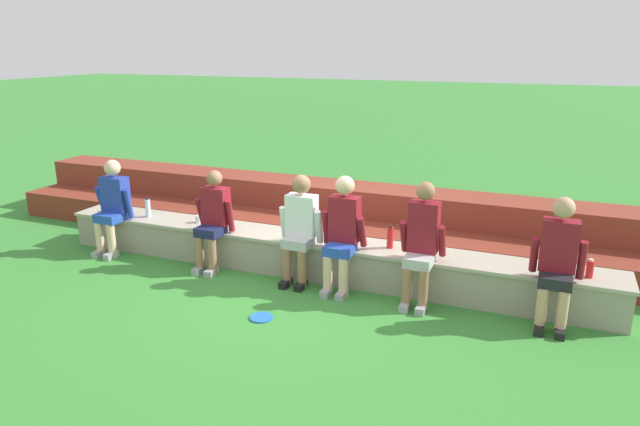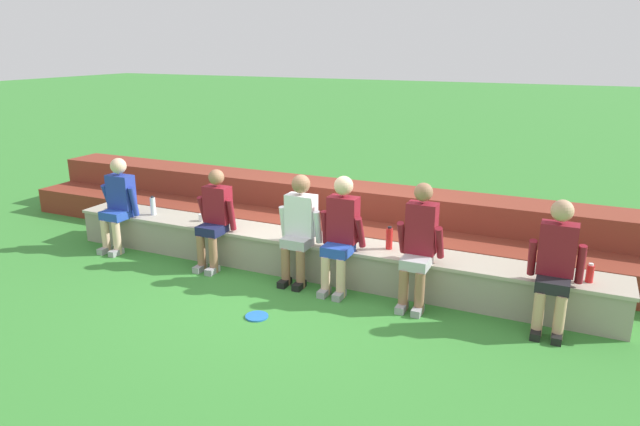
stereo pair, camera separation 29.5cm
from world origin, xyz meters
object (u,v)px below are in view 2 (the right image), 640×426
at_px(person_right_of_center, 341,231).
at_px(water_bottle_mid_left, 590,273).
at_px(person_center, 299,226).
at_px(plastic_cup_left_end, 202,217).
at_px(frisbee, 257,316).
at_px(water_bottle_near_right, 389,238).
at_px(person_far_right, 419,243).
at_px(plastic_cup_right_end, 117,205).
at_px(person_rightmost_edge, 556,263).
at_px(water_bottle_mid_right, 153,206).
at_px(person_left_of_center, 214,217).
at_px(person_far_left, 118,202).

xyz_separation_m(person_right_of_center, water_bottle_mid_left, (2.69, 0.25, -0.16)).
distance_m(person_center, plastic_cup_left_end, 1.71).
distance_m(person_center, frisbee, 1.30).
distance_m(person_right_of_center, water_bottle_near_right, 0.61).
bearing_deg(person_right_of_center, person_far_right, -0.31).
distance_m(person_far_right, water_bottle_mid_left, 1.77).
bearing_deg(plastic_cup_right_end, plastic_cup_left_end, 0.81).
relative_size(water_bottle_mid_left, frisbee, 0.82).
height_order(person_rightmost_edge, water_bottle_mid_right, person_rightmost_edge).
height_order(person_right_of_center, person_far_right, person_far_right).
xyz_separation_m(person_left_of_center, water_bottle_near_right, (2.28, 0.33, -0.07)).
relative_size(person_center, person_rightmost_edge, 0.98).
bearing_deg(person_center, water_bottle_mid_left, 4.16).
relative_size(person_right_of_center, plastic_cup_right_end, 12.86).
xyz_separation_m(water_bottle_near_right, plastic_cup_left_end, (-2.72, -0.02, -0.08)).
bearing_deg(person_center, person_far_left, -179.42).
relative_size(person_center, water_bottle_mid_right, 4.88).
bearing_deg(person_rightmost_edge, water_bottle_mid_right, 176.94).
bearing_deg(person_far_left, water_bottle_mid_left, 2.49).
relative_size(water_bottle_near_right, plastic_cup_right_end, 2.61).
bearing_deg(plastic_cup_right_end, person_far_right, -3.66).
bearing_deg(person_far_right, water_bottle_mid_right, 176.01).
height_order(person_far_right, plastic_cup_left_end, person_far_right).
distance_m(person_far_left, plastic_cup_left_end, 1.25).
xyz_separation_m(person_center, plastic_cup_left_end, (-1.67, 0.30, -0.20)).
distance_m(water_bottle_mid_left, plastic_cup_right_end, 6.45).
relative_size(plastic_cup_left_end, frisbee, 0.40).
bearing_deg(person_center, plastic_cup_left_end, 169.73).
relative_size(person_right_of_center, water_bottle_mid_left, 6.75).
bearing_deg(person_far_right, person_center, 179.29).
bearing_deg(frisbee, person_left_of_center, 139.61).
distance_m(person_rightmost_edge, frisbee, 3.16).
bearing_deg(person_right_of_center, frisbee, -116.46).
xyz_separation_m(person_rightmost_edge, water_bottle_near_right, (-1.87, 0.35, -0.12)).
relative_size(person_far_right, water_bottle_mid_right, 5.07).
distance_m(person_right_of_center, frisbee, 1.40).
distance_m(person_far_left, plastic_cup_right_end, 0.49).
bearing_deg(plastic_cup_left_end, person_left_of_center, -35.58).
distance_m(person_far_left, water_bottle_mid_right, 0.48).
bearing_deg(person_left_of_center, person_rightmost_edge, -0.24).
distance_m(person_rightmost_edge, plastic_cup_right_end, 6.12).
bearing_deg(plastic_cup_right_end, water_bottle_mid_right, -1.81).
height_order(person_right_of_center, water_bottle_near_right, person_right_of_center).
xyz_separation_m(person_left_of_center, water_bottle_mid_right, (-1.26, 0.27, -0.07)).
xyz_separation_m(water_bottle_mid_right, frisbee, (2.51, -1.34, -0.61)).
height_order(person_right_of_center, plastic_cup_left_end, person_right_of_center).
relative_size(person_center, water_bottle_mid_left, 6.58).
bearing_deg(plastic_cup_left_end, plastic_cup_right_end, -179.19).
distance_m(person_left_of_center, plastic_cup_right_end, 1.99).
relative_size(person_right_of_center, plastic_cup_left_end, 13.78).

